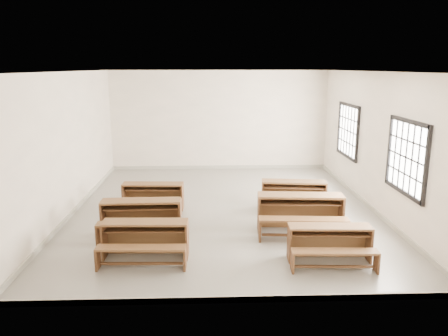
{
  "coord_description": "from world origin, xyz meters",
  "views": [
    {
      "loc": [
        -0.36,
        -9.89,
        3.3
      ],
      "look_at": [
        0.0,
        0.0,
        1.0
      ],
      "focal_mm": 35.0,
      "sensor_mm": 36.0,
      "label": 1
    }
  ],
  "objects_px": {
    "desk_set_1": "(141,215)",
    "desk_set_5": "(294,193)",
    "desk_set_0": "(145,237)",
    "desk_set_3": "(330,241)",
    "desk_set_2": "(153,195)",
    "desk_set_4": "(300,211)"
  },
  "relations": [
    {
      "from": "desk_set_1",
      "to": "desk_set_4",
      "type": "xyz_separation_m",
      "value": [
        3.21,
        0.05,
        0.04
      ]
    },
    {
      "from": "desk_set_2",
      "to": "desk_set_3",
      "type": "height_order",
      "value": "same"
    },
    {
      "from": "desk_set_4",
      "to": "desk_set_5",
      "type": "xyz_separation_m",
      "value": [
        0.15,
        1.45,
        -0.06
      ]
    },
    {
      "from": "desk_set_0",
      "to": "desk_set_4",
      "type": "distance_m",
      "value": 3.2
    },
    {
      "from": "desk_set_2",
      "to": "desk_set_3",
      "type": "distance_m",
      "value": 4.48
    },
    {
      "from": "desk_set_3",
      "to": "desk_set_5",
      "type": "height_order",
      "value": "desk_set_5"
    },
    {
      "from": "desk_set_2",
      "to": "desk_set_4",
      "type": "bearing_deg",
      "value": -22.89
    },
    {
      "from": "desk_set_0",
      "to": "desk_set_3",
      "type": "bearing_deg",
      "value": -2.4
    },
    {
      "from": "desk_set_1",
      "to": "desk_set_5",
      "type": "bearing_deg",
      "value": 22.89
    },
    {
      "from": "desk_set_0",
      "to": "desk_set_1",
      "type": "xyz_separation_m",
      "value": [
        -0.23,
        1.12,
        0.02
      ]
    },
    {
      "from": "desk_set_0",
      "to": "desk_set_5",
      "type": "bearing_deg",
      "value": 41.89
    },
    {
      "from": "desk_set_0",
      "to": "desk_set_3",
      "type": "relative_size",
      "value": 1.05
    },
    {
      "from": "desk_set_0",
      "to": "desk_set_4",
      "type": "bearing_deg",
      "value": 23.34
    },
    {
      "from": "desk_set_1",
      "to": "desk_set_3",
      "type": "bearing_deg",
      "value": -22.82
    },
    {
      "from": "desk_set_0",
      "to": "desk_set_1",
      "type": "relative_size",
      "value": 0.95
    },
    {
      "from": "desk_set_0",
      "to": "desk_set_5",
      "type": "xyz_separation_m",
      "value": [
        3.13,
        2.62,
        0.0
      ]
    },
    {
      "from": "desk_set_1",
      "to": "desk_set_4",
      "type": "height_order",
      "value": "desk_set_4"
    },
    {
      "from": "desk_set_1",
      "to": "desk_set_3",
      "type": "height_order",
      "value": "desk_set_1"
    },
    {
      "from": "desk_set_2",
      "to": "desk_set_5",
      "type": "distance_m",
      "value": 3.32
    },
    {
      "from": "desk_set_2",
      "to": "desk_set_3",
      "type": "xyz_separation_m",
      "value": [
        3.39,
        -2.93,
        -0.0
      ]
    },
    {
      "from": "desk_set_1",
      "to": "desk_set_5",
      "type": "xyz_separation_m",
      "value": [
        3.36,
        1.5,
        -0.02
      ]
    },
    {
      "from": "desk_set_0",
      "to": "desk_set_2",
      "type": "relative_size",
      "value": 1.05
    }
  ]
}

